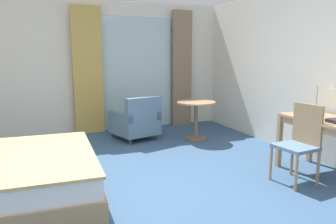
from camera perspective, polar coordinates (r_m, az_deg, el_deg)
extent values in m
cube|color=#38567A|center=(3.76, -3.90, -15.09)|extent=(6.03, 7.38, 0.10)
cube|color=white|center=(6.76, -13.13, 7.60)|extent=(5.63, 0.12, 2.56)
cube|color=silver|center=(6.88, -5.53, 6.58)|extent=(1.53, 0.02, 2.26)
cube|color=tan|center=(6.57, -13.64, 6.89)|extent=(0.55, 0.10, 2.42)
cube|color=#897056|center=(7.13, 2.39, 7.40)|extent=(0.42, 0.10, 2.42)
cube|color=tan|center=(3.73, -23.46, -7.13)|extent=(1.43, 1.77, 0.03)
cube|color=tan|center=(4.50, 26.40, -1.42)|extent=(0.63, 1.25, 0.04)
cube|color=tan|center=(4.51, 26.35, -2.14)|extent=(0.58, 1.18, 0.08)
cube|color=tan|center=(5.18, 23.36, -4.05)|extent=(0.06, 0.06, 0.71)
cube|color=tan|center=(4.81, 18.61, -4.79)|extent=(0.06, 0.06, 0.71)
cube|color=slate|center=(4.26, 21.06, -5.64)|extent=(0.45, 0.47, 0.04)
cube|color=tan|center=(4.33, 22.90, -1.90)|extent=(0.08, 0.41, 0.49)
cylinder|color=tan|center=(4.32, 17.28, -8.40)|extent=(0.04, 0.04, 0.42)
cylinder|color=tan|center=(4.07, 21.22, -9.79)|extent=(0.04, 0.04, 0.42)
cylinder|color=tan|center=(4.58, 20.55, -7.55)|extent=(0.04, 0.04, 0.42)
cylinder|color=tan|center=(4.34, 24.43, -8.78)|extent=(0.04, 0.04, 0.42)
cylinder|color=#B7B2A8|center=(4.75, 24.07, -0.36)|extent=(0.15, 0.15, 0.02)
cylinder|color=#B7B2A8|center=(4.72, 24.24, 1.91)|extent=(0.02, 0.02, 0.36)
cone|color=#B7B2A8|center=(4.72, 26.66, 4.27)|extent=(0.14, 0.13, 0.14)
cube|color=slate|center=(6.09, -5.79, -2.43)|extent=(0.86, 0.90, 0.26)
cube|color=slate|center=(5.76, -4.22, 0.39)|extent=(0.69, 0.30, 0.43)
cube|color=slate|center=(6.20, -3.51, -0.18)|extent=(0.29, 0.75, 0.16)
cube|color=slate|center=(5.90, -8.25, -0.80)|extent=(0.29, 0.75, 0.16)
cylinder|color=#4C3D2D|center=(6.53, -5.08, -3.18)|extent=(0.04, 0.04, 0.10)
cylinder|color=#4C3D2D|center=(6.26, -9.47, -3.87)|extent=(0.04, 0.04, 0.10)
cylinder|color=#4C3D2D|center=(6.02, -1.89, -4.29)|extent=(0.04, 0.04, 0.10)
cylinder|color=#4C3D2D|center=(5.73, -6.53, -5.12)|extent=(0.04, 0.04, 0.10)
cylinder|color=tan|center=(5.95, 4.88, 1.66)|extent=(0.70, 0.70, 0.03)
cylinder|color=brown|center=(6.01, 4.83, -1.60)|extent=(0.07, 0.07, 0.66)
cylinder|color=brown|center=(6.09, 4.78, -4.54)|extent=(0.38, 0.38, 0.02)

